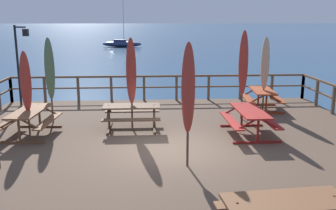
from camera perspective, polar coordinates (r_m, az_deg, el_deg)
name	(u,v)px	position (r m, az deg, el deg)	size (l,w,h in m)	color
ground_plane	(170,178)	(10.72, 0.33, -10.83)	(600.00, 600.00, 0.00)	navy
wooden_deck	(170,163)	(10.56, 0.33, -8.72)	(12.81, 12.79, 0.85)	brown
railing_waterside_far	(160,84)	(16.28, -1.16, 3.21)	(12.61, 0.10, 1.09)	brown
picnic_table_back_right	(132,112)	(12.16, -5.47, -1.02)	(1.80, 1.41, 0.78)	brown
picnic_table_mid_left	(30,117)	(12.20, -20.01, -1.68)	(1.56, 2.11, 0.78)	brown
picnic_table_front_right	(262,95)	(15.13, 13.94, 1.42)	(1.55, 1.89, 0.78)	#993819
picnic_table_mid_right	(250,116)	(11.77, 12.12, -1.67)	(1.41, 2.12, 0.78)	maroon
patio_umbrella_tall_back_right	(131,71)	(11.97, -5.53, 5.01)	(0.32, 0.32, 2.89)	#4C3828
patio_umbrella_tall_front	(26,82)	(12.05, -20.52, 3.23)	(0.32, 0.32, 2.54)	#4C3828
patio_umbrella_short_front	(265,64)	(14.94, 14.33, 6.01)	(0.32, 0.32, 2.80)	#4C3828
patio_umbrella_short_back	(50,69)	(13.20, -17.30, 5.14)	(0.32, 0.32, 2.86)	#4C3828
patio_umbrella_tall_mid_left	(243,63)	(13.33, 11.21, 6.14)	(0.32, 0.32, 3.07)	#4C3828
patio_umbrella_tall_mid_right	(188,89)	(8.75, 3.04, 2.43)	(0.32, 0.32, 2.96)	#4C3828
lamp_post_hooked	(21,53)	(16.20, -21.20, 7.24)	(0.63, 0.40, 3.20)	black
sailboat_distant	(122,44)	(58.71, -6.92, 9.10)	(6.20, 2.65, 7.72)	navy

